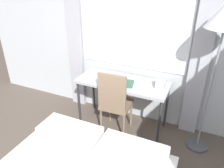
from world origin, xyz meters
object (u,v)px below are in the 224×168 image
at_px(telephone, 161,84).
at_px(book, 122,83).
at_px(desk, 123,85).
at_px(desk_chair, 115,101).

height_order(telephone, book, telephone).
relative_size(telephone, book, 0.41).
distance_m(desk, desk_chair, 0.26).
xyz_separation_m(telephone, book, (-0.50, -0.11, -0.04)).
distance_m(telephone, book, 0.51).
xyz_separation_m(desk, telephone, (0.52, 0.04, 0.11)).
bearing_deg(desk_chair, telephone, 22.95).
relative_size(desk_chair, book, 2.95).
xyz_separation_m(desk, book, (0.02, -0.07, 0.08)).
height_order(desk, desk_chair, desk_chair).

